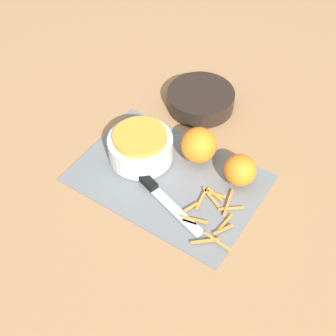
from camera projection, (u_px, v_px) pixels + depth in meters
name	position (u px, v px, depth m)	size (l,w,h in m)	color
ground_plane	(168.00, 179.00, 1.05)	(4.00, 4.00, 0.00)	#9E754C
cutting_board	(168.00, 178.00, 1.05)	(0.41, 0.28, 0.01)	slate
bowl_speckled	(140.00, 146.00, 1.06)	(0.15, 0.15, 0.07)	silver
bowl_dark	(201.00, 99.00, 1.19)	(0.17, 0.17, 0.05)	black
knife	(148.00, 182.00, 1.03)	(0.25, 0.09, 0.02)	black
orange_left	(240.00, 170.00, 1.01)	(0.07, 0.07, 0.07)	orange
orange_right	(199.00, 145.00, 1.05)	(0.08, 0.08, 0.08)	orange
peel_pile	(213.00, 214.00, 0.97)	(0.13, 0.17, 0.01)	orange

